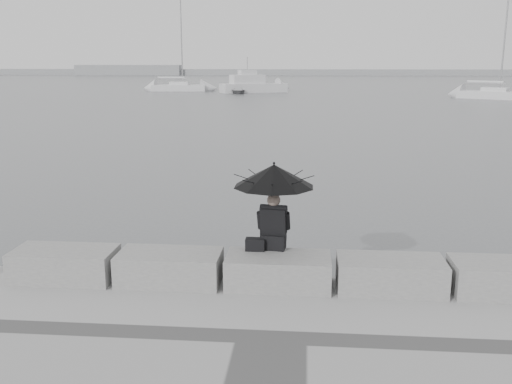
# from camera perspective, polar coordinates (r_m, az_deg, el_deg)

# --- Properties ---
(ground) EXTENTS (360.00, 360.00, 0.00)m
(ground) POSITION_cam_1_polar(r_m,az_deg,el_deg) (9.56, 2.33, -11.16)
(ground) COLOR #4E5154
(ground) RESTS_ON ground
(stone_block_far_left) EXTENTS (1.60, 0.80, 0.50)m
(stone_block_far_left) POSITION_cam_1_polar(r_m,az_deg,el_deg) (9.63, -18.58, -6.89)
(stone_block_far_left) COLOR slate
(stone_block_far_left) RESTS_ON promenade
(stone_block_left) EXTENTS (1.60, 0.80, 0.50)m
(stone_block_left) POSITION_cam_1_polar(r_m,az_deg,el_deg) (9.09, -8.62, -7.51)
(stone_block_left) COLOR slate
(stone_block_left) RESTS_ON promenade
(stone_block_centre) EXTENTS (1.60, 0.80, 0.50)m
(stone_block_centre) POSITION_cam_1_polar(r_m,az_deg,el_deg) (8.86, 2.24, -7.92)
(stone_block_centre) COLOR slate
(stone_block_centre) RESTS_ON promenade
(stone_block_right) EXTENTS (1.60, 0.80, 0.50)m
(stone_block_right) POSITION_cam_1_polar(r_m,az_deg,el_deg) (8.95, 13.29, -8.06)
(stone_block_right) COLOR slate
(stone_block_right) RESTS_ON promenade
(stone_block_far_right) EXTENTS (1.60, 0.80, 0.50)m
(stone_block_far_right) POSITION_cam_1_polar(r_m,az_deg,el_deg) (9.35, 23.75, -7.92)
(stone_block_far_right) COLOR slate
(stone_block_far_right) RESTS_ON promenade
(seated_person) EXTENTS (1.28, 1.28, 1.39)m
(seated_person) POSITION_cam_1_polar(r_m,az_deg,el_deg) (8.86, 1.79, 0.71)
(seated_person) COLOR black
(seated_person) RESTS_ON stone_block_centre
(bag) EXTENTS (0.30, 0.17, 0.19)m
(bag) POSITION_cam_1_polar(r_m,az_deg,el_deg) (8.99, -0.09, -5.26)
(bag) COLOR black
(bag) RESTS_ON stone_block_centre
(distant_landmass) EXTENTS (180.00, 8.00, 2.80)m
(distant_landmass) POSITION_cam_1_polar(r_m,az_deg,el_deg) (163.48, 2.09, 11.91)
(distant_landmass) COLOR gray
(distant_landmass) RESTS_ON ground
(sailboat_left) EXTENTS (7.21, 2.60, 12.90)m
(sailboat_left) POSITION_cam_1_polar(r_m,az_deg,el_deg) (77.84, -7.66, 10.38)
(sailboat_left) COLOR silver
(sailboat_left) RESTS_ON ground
(sailboat_right) EXTENTS (7.52, 5.96, 12.90)m
(sailboat_right) POSITION_cam_1_polar(r_m,az_deg,el_deg) (65.79, 22.78, 9.04)
(sailboat_right) COLOR silver
(sailboat_right) RESTS_ON ground
(motor_cruiser) EXTENTS (8.69, 5.99, 4.50)m
(motor_cruiser) POSITION_cam_1_polar(r_m,az_deg,el_deg) (73.59, -0.25, 10.63)
(motor_cruiser) COLOR silver
(motor_cruiser) RESTS_ON ground
(dinghy) EXTENTS (3.85, 2.75, 0.60)m
(dinghy) POSITION_cam_1_polar(r_m,az_deg,el_deg) (70.96, -1.78, 10.06)
(dinghy) COLOR gray
(dinghy) RESTS_ON ground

